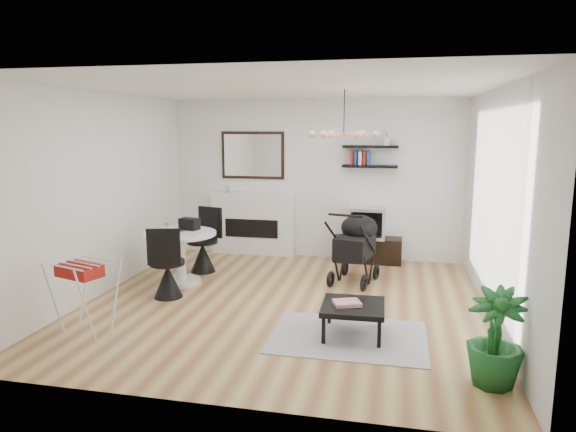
% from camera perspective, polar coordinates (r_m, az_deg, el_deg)
% --- Properties ---
extents(floor, '(5.00, 5.00, 0.00)m').
position_cam_1_polar(floor, '(6.69, -0.46, -9.69)').
color(floor, '#945F38').
rests_on(floor, ground).
extents(ceiling, '(5.00, 5.00, 0.00)m').
position_cam_1_polar(ceiling, '(6.32, -0.50, 14.04)').
color(ceiling, white).
rests_on(ceiling, wall_back).
extents(wall_back, '(5.00, 0.00, 5.00)m').
position_cam_1_polar(wall_back, '(8.81, 3.04, 4.08)').
color(wall_back, white).
rests_on(wall_back, floor).
extents(wall_left, '(0.00, 5.00, 5.00)m').
position_cam_1_polar(wall_left, '(7.32, -19.98, 2.30)').
color(wall_left, white).
rests_on(wall_left, floor).
extents(wall_right, '(0.00, 5.00, 5.00)m').
position_cam_1_polar(wall_right, '(6.32, 22.24, 1.03)').
color(wall_right, white).
rests_on(wall_right, floor).
extents(sheer_curtain, '(0.04, 3.60, 2.60)m').
position_cam_1_polar(sheer_curtain, '(6.50, 21.07, 1.33)').
color(sheer_curtain, white).
rests_on(sheer_curtain, wall_right).
extents(fireplace, '(1.50, 0.17, 2.16)m').
position_cam_1_polar(fireplace, '(9.06, -3.96, -0.01)').
color(fireplace, white).
rests_on(fireplace, floor).
extents(shelf_lower, '(0.90, 0.25, 0.04)m').
position_cam_1_polar(shelf_lower, '(8.56, 9.09, 5.48)').
color(shelf_lower, black).
rests_on(shelf_lower, wall_back).
extents(shelf_upper, '(0.90, 0.25, 0.04)m').
position_cam_1_polar(shelf_upper, '(8.54, 9.15, 7.62)').
color(shelf_upper, black).
rests_on(shelf_upper, wall_back).
extents(pendant_lamp, '(0.90, 0.90, 0.10)m').
position_cam_1_polar(pendant_lamp, '(6.49, 6.21, 9.02)').
color(pendant_lamp, '#E19676').
rests_on(pendant_lamp, ceiling).
extents(tv_console, '(1.12, 0.39, 0.42)m').
position_cam_1_polar(tv_console, '(8.70, 8.81, -3.72)').
color(tv_console, black).
rests_on(tv_console, floor).
extents(crt_tv, '(0.59, 0.52, 0.52)m').
position_cam_1_polar(crt_tv, '(8.60, 8.80, -0.69)').
color(crt_tv, silver).
rests_on(crt_tv, tv_console).
extents(dining_table, '(1.03, 1.03, 0.75)m').
position_cam_1_polar(dining_table, '(7.54, -11.86, -3.70)').
color(dining_table, white).
rests_on(dining_table, floor).
extents(laptop, '(0.42, 0.41, 0.03)m').
position_cam_1_polar(laptop, '(7.46, -12.77, -1.74)').
color(laptop, black).
rests_on(laptop, dining_table).
extents(black_bag, '(0.31, 0.23, 0.17)m').
position_cam_1_polar(black_bag, '(7.64, -10.90, -0.88)').
color(black_bag, black).
rests_on(black_bag, dining_table).
extents(newspaper, '(0.33, 0.28, 0.01)m').
position_cam_1_polar(newspaper, '(7.30, -10.97, -2.02)').
color(newspaper, beige).
rests_on(newspaper, dining_table).
extents(drinking_glass, '(0.05, 0.05, 0.09)m').
position_cam_1_polar(drinking_glass, '(7.74, -13.34, -1.12)').
color(drinking_glass, white).
rests_on(drinking_glass, dining_table).
extents(chair_far, '(0.51, 0.53, 1.00)m').
position_cam_1_polar(chair_far, '(8.14, -9.37, -3.94)').
color(chair_far, black).
rests_on(chair_far, floor).
extents(chair_near, '(0.50, 0.51, 0.97)m').
position_cam_1_polar(chair_near, '(7.00, -13.25, -6.43)').
color(chair_near, black).
rests_on(chair_near, floor).
extents(drying_rack, '(0.68, 0.65, 0.82)m').
position_cam_1_polar(drying_rack, '(6.04, -21.63, -8.29)').
color(drying_rack, white).
rests_on(drying_rack, floor).
extents(stroller, '(0.73, 0.97, 1.09)m').
position_cam_1_polar(stroller, '(7.55, 7.54, -3.79)').
color(stroller, black).
rests_on(stroller, floor).
extents(rug, '(1.65, 1.19, 0.01)m').
position_cam_1_polar(rug, '(5.72, 6.73, -13.20)').
color(rug, gray).
rests_on(rug, floor).
extents(coffee_table, '(0.68, 0.68, 0.34)m').
position_cam_1_polar(coffee_table, '(5.67, 7.25, -10.08)').
color(coffee_table, black).
rests_on(coffee_table, rug).
extents(magazines, '(0.34, 0.31, 0.04)m').
position_cam_1_polar(magazines, '(5.63, 6.57, -9.58)').
color(magazines, '#B92E3D').
rests_on(magazines, coffee_table).
extents(potted_plant, '(0.61, 0.61, 0.87)m').
position_cam_1_polar(potted_plant, '(4.92, 22.02, -12.43)').
color(potted_plant, '#195720').
rests_on(potted_plant, floor).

